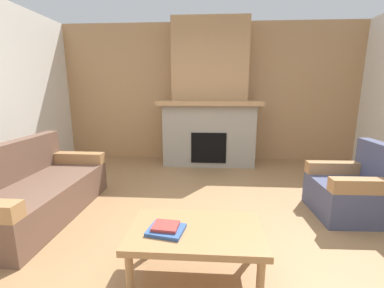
{
  "coord_description": "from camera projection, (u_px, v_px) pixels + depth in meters",
  "views": [
    {
      "loc": [
        0.0,
        -2.42,
        1.46
      ],
      "look_at": [
        -0.21,
        0.78,
        0.76
      ],
      "focal_mm": 24.37,
      "sensor_mm": 36.0,
      "label": 1
    }
  ],
  "objects": [
    {
      "name": "ground",
      "position": [
        207.0,
        233.0,
        2.67
      ],
      "size": [
        9.0,
        9.0,
        0.0
      ],
      "primitive_type": "plane",
      "color": "#9E754C"
    },
    {
      "name": "wall_back_wood_panel",
      "position": [
        209.0,
        93.0,
        5.31
      ],
      "size": [
        6.0,
        0.12,
        2.7
      ],
      "primitive_type": "cube",
      "color": "tan",
      "rests_on": "ground"
    },
    {
      "name": "fireplace",
      "position": [
        209.0,
        104.0,
        4.98
      ],
      "size": [
        1.9,
        0.82,
        2.7
      ],
      "color": "gray",
      "rests_on": "ground"
    },
    {
      "name": "couch",
      "position": [
        34.0,
        192.0,
        2.98
      ],
      "size": [
        0.87,
        1.81,
        0.85
      ],
      "color": "brown",
      "rests_on": "ground"
    },
    {
      "name": "armchair",
      "position": [
        353.0,
        191.0,
        3.0
      ],
      "size": [
        0.78,
        0.78,
        0.85
      ],
      "color": "#474C6B",
      "rests_on": "ground"
    },
    {
      "name": "coffee_table",
      "position": [
        196.0,
        236.0,
        1.95
      ],
      "size": [
        1.0,
        0.6,
        0.43
      ],
      "color": "#A87A4C",
      "rests_on": "ground"
    },
    {
      "name": "book_stack_near_edge",
      "position": [
        166.0,
        229.0,
        1.9
      ],
      "size": [
        0.29,
        0.26,
        0.05
      ],
      "color": "#335699",
      "rests_on": "coffee_table"
    }
  ]
}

